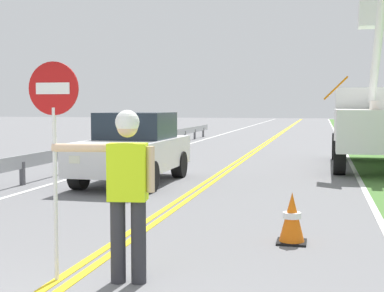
# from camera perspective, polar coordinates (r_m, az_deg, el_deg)

# --- Properties ---
(centerline_yellow_left) EXTENTS (0.11, 110.00, 0.01)m
(centerline_yellow_left) POSITION_cam_1_polar(r_m,az_deg,el_deg) (23.30, 6.34, -0.44)
(centerline_yellow_left) COLOR yellow
(centerline_yellow_left) RESTS_ON ground
(centerline_yellow_right) EXTENTS (0.11, 110.00, 0.01)m
(centerline_yellow_right) POSITION_cam_1_polar(r_m,az_deg,el_deg) (23.28, 6.78, -0.45)
(centerline_yellow_right) COLOR yellow
(centerline_yellow_right) RESTS_ON ground
(edge_line_right) EXTENTS (0.12, 110.00, 0.01)m
(edge_line_right) POSITION_cam_1_polar(r_m,az_deg,el_deg) (23.16, 15.44, -0.60)
(edge_line_right) COLOR silver
(edge_line_right) RESTS_ON ground
(edge_line_left) EXTENTS (0.12, 110.00, 0.01)m
(edge_line_left) POSITION_cam_1_polar(r_m,az_deg,el_deg) (23.97, -2.02, -0.29)
(edge_line_left) COLOR silver
(edge_line_left) RESTS_ON ground
(flagger_worker) EXTENTS (1.08, 0.30, 1.83)m
(flagger_worker) POSITION_cam_1_polar(r_m,az_deg,el_deg) (5.86, -6.71, -3.96)
(flagger_worker) COLOR #2D2D33
(flagger_worker) RESTS_ON ground
(stop_sign_paddle) EXTENTS (0.56, 0.04, 2.33)m
(stop_sign_paddle) POSITION_cam_1_polar(r_m,az_deg,el_deg) (6.01, -13.97, 2.49)
(stop_sign_paddle) COLOR silver
(stop_sign_paddle) RESTS_ON ground
(utility_bucket_truck) EXTENTS (2.72, 6.83, 5.16)m
(utility_bucket_truck) POSITION_cam_1_polar(r_m,az_deg,el_deg) (18.11, 18.04, 2.49)
(utility_bucket_truck) COLOR white
(utility_bucket_truck) RESTS_ON ground
(oncoming_sedan_nearest) EXTENTS (1.95, 4.12, 1.70)m
(oncoming_sedan_nearest) POSITION_cam_1_polar(r_m,az_deg,el_deg) (13.51, -6.01, -0.25)
(oncoming_sedan_nearest) COLOR silver
(oncoming_sedan_nearest) RESTS_ON ground
(traffic_cone_lead) EXTENTS (0.40, 0.40, 0.70)m
(traffic_cone_lead) POSITION_cam_1_polar(r_m,az_deg,el_deg) (7.72, 10.21, -7.36)
(traffic_cone_lead) COLOR orange
(traffic_cone_lead) RESTS_ON ground
(guardrail_left_shoulder) EXTENTS (0.10, 32.00, 0.71)m
(guardrail_left_shoulder) POSITION_cam_1_polar(r_m,az_deg,el_deg) (18.80, -8.26, 0.01)
(guardrail_left_shoulder) COLOR #9EA0A3
(guardrail_left_shoulder) RESTS_ON ground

